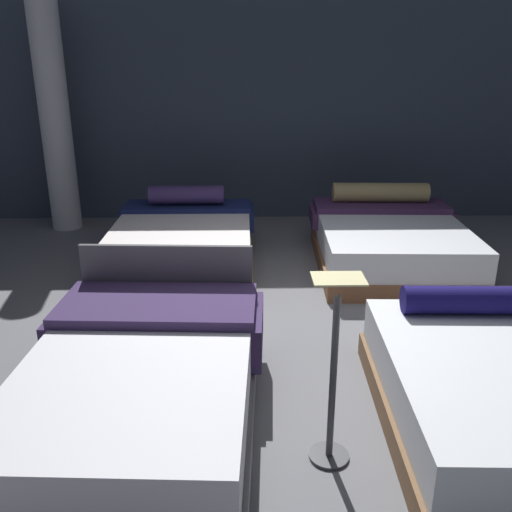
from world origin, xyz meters
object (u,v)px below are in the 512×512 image
object	(u,v)px
bed_2	(183,244)
bed_3	(390,242)
price_sign	(332,392)
support_pillar	(53,100)
bed_0	(142,386)

from	to	relation	value
bed_2	bed_3	size ratio (longest dim) A/B	0.94
bed_2	price_sign	bearing A→B (deg)	-69.58
bed_3	support_pillar	distance (m)	4.71
bed_2	support_pillar	size ratio (longest dim) A/B	0.57
bed_2	support_pillar	world-z (taller)	support_pillar
bed_2	bed_0	bearing A→B (deg)	-88.91
bed_0	bed_2	world-z (taller)	bed_0
bed_2	support_pillar	xyz separation A→B (m)	(-1.81, 1.60, 1.48)
bed_2	price_sign	xyz separation A→B (m)	(1.19, -3.25, 0.18)
bed_2	support_pillar	distance (m)	2.83
bed_2	bed_3	xyz separation A→B (m)	(2.36, -0.01, 0.01)
bed_3	price_sign	bearing A→B (deg)	-107.60
support_pillar	price_sign	bearing A→B (deg)	-58.25
bed_0	support_pillar	distance (m)	5.09
bed_3	bed_2	bearing A→B (deg)	-177.91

